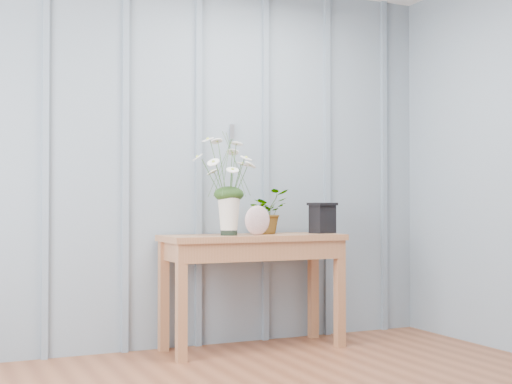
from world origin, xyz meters
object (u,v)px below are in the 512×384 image
carved_box (322,218)px  sideboard (253,252)px  felt_disc_vessel (257,220)px  daisy_vase (229,169)px

carved_box → sideboard: bearing=-179.6°
carved_box → felt_disc_vessel: bearing=-168.9°
sideboard → felt_disc_vessel: 0.23m
sideboard → daisy_vase: bearing=-165.4°
sideboard → carved_box: carved_box is taller
daisy_vase → carved_box: bearing=4.3°
sideboard → daisy_vase: 0.58m
sideboard → carved_box: (0.53, 0.00, 0.22)m
sideboard → carved_box: size_ratio=5.68×
felt_disc_vessel → daisy_vase: bearing=152.5°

